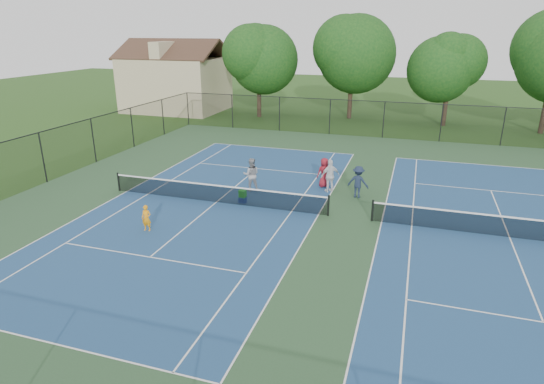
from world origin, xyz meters
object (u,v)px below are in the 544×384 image
(ball_crate, at_px, (243,200))
(ball_hopper, at_px, (242,194))
(tree_back_b, at_px, (353,51))
(instructor, at_px, (251,175))
(bystander_b, at_px, (358,182))
(clapboard_house, at_px, (176,82))
(child_player, at_px, (146,218))
(tree_back_a, at_px, (259,56))
(bystander_c, at_px, (324,173))
(tree_back_c, at_px, (450,65))
(bystander_a, at_px, (330,176))

(ball_crate, relative_size, ball_hopper, 0.97)
(tree_back_b, xyz_separation_m, instructor, (-1.88, -23.67, -5.66))
(bystander_b, height_order, ball_hopper, bystander_b)
(clapboard_house, distance_m, child_player, 32.68)
(instructor, bearing_deg, clapboard_house, -72.34)
(child_player, height_order, ball_crate, child_player)
(tree_back_b, relative_size, ball_crate, 27.65)
(tree_back_b, height_order, child_player, tree_back_b)
(instructor, bearing_deg, tree_back_a, -91.22)
(ball_crate, bearing_deg, bystander_b, 25.14)
(bystander_c, relative_size, ball_hopper, 4.53)
(tree_back_b, relative_size, clapboard_house, 0.93)
(child_player, bearing_deg, tree_back_b, 75.78)
(bystander_b, relative_size, bystander_c, 1.03)
(bystander_c, xyz_separation_m, ball_hopper, (-3.54, -3.83, -0.36))
(tree_back_c, distance_m, ball_crate, 27.34)
(tree_back_c, relative_size, instructor, 4.47)
(clapboard_house, distance_m, bystander_a, 30.40)
(bystander_a, bearing_deg, ball_hopper, 0.72)
(tree_back_a, bearing_deg, tree_back_b, 12.53)
(bystander_a, bearing_deg, child_player, 11.53)
(child_player, xyz_separation_m, bystander_a, (6.85, 7.65, 0.33))
(tree_back_c, relative_size, child_player, 6.94)
(tree_back_a, relative_size, tree_back_b, 0.91)
(tree_back_c, bearing_deg, child_player, -114.83)
(ball_hopper, bearing_deg, child_player, -121.73)
(bystander_c, bearing_deg, tree_back_a, -94.99)
(tree_back_b, relative_size, instructor, 5.34)
(tree_back_a, height_order, bystander_b, tree_back_a)
(ball_hopper, bearing_deg, bystander_c, 47.28)
(tree_back_c, height_order, bystander_b, tree_back_c)
(clapboard_house, xyz_separation_m, ball_crate, (17.33, -24.60, -2.94))
(child_player, xyz_separation_m, ball_crate, (2.83, 4.58, -0.45))
(tree_back_a, xyz_separation_m, bystander_c, (10.87, -19.77, -5.19))
(bystander_c, height_order, ball_crate, bystander_c)
(tree_back_a, distance_m, child_player, 29.05)
(tree_back_c, xyz_separation_m, instructor, (-10.88, -22.67, -4.54))
(tree_back_a, relative_size, tree_back_c, 1.09)
(bystander_a, bearing_deg, clapboard_house, -81.84)
(tree_back_a, height_order, ball_crate, tree_back_a)
(bystander_a, height_order, bystander_c, bystander_a)
(bystander_c, bearing_deg, bystander_b, 116.43)
(tree_back_c, height_order, instructor, tree_back_c)
(clapboard_house, xyz_separation_m, child_player, (14.50, -29.18, -2.49))
(tree_back_a, height_order, tree_back_c, tree_back_a)
(tree_back_a, height_order, bystander_c, tree_back_a)
(clapboard_house, bearing_deg, tree_back_c, 0.00)
(clapboard_house, xyz_separation_m, bystander_a, (21.35, -21.54, -2.16))
(clapboard_house, relative_size, bystander_a, 5.78)
(clapboard_house, bearing_deg, bystander_c, -44.87)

